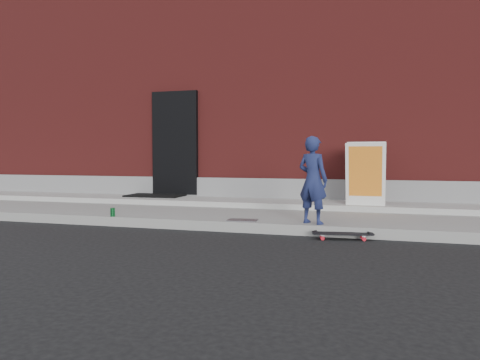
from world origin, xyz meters
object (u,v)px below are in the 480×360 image
(child, at_px, (313,180))
(soda_can, at_px, (113,212))
(pizza_sign, at_px, (366,173))
(skateboard, at_px, (343,234))

(child, xyz_separation_m, soda_can, (-3.17, -0.15, -0.56))
(pizza_sign, bearing_deg, skateboard, -95.71)
(child, bearing_deg, skateboard, 168.96)
(soda_can, bearing_deg, child, 2.71)
(child, relative_size, pizza_sign, 1.12)
(skateboard, relative_size, pizza_sign, 0.72)
(child, xyz_separation_m, skateboard, (0.45, -0.32, -0.70))
(skateboard, distance_m, soda_can, 3.62)
(child, bearing_deg, pizza_sign, -84.97)
(child, relative_size, skateboard, 1.56)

